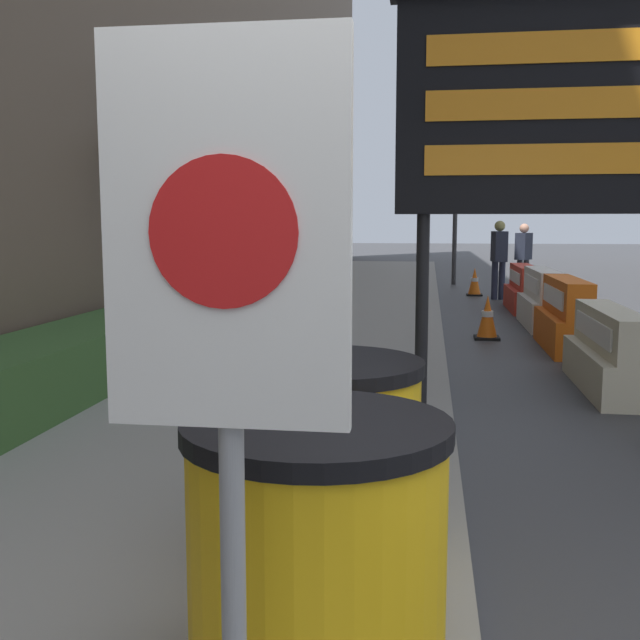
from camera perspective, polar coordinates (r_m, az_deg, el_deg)
The scene contains 15 objects.
hedge_strip at distance 6.71m, azimuth -20.58°, elevation -3.74°, with size 0.90×6.13×0.56m.
bare_tree at distance 9.60m, azimuth -10.58°, elevation 7.49°, with size 1.81×1.35×3.33m.
barrel_drum_foreground at distance 2.53m, azimuth -0.25°, elevation -17.50°, with size 0.87×0.87×0.91m.
barrel_drum_middle at distance 3.49m, azimuth 0.69°, elevation -10.37°, with size 0.87×0.87×0.91m.
warning_sign at distance 1.69m, azimuth -7.09°, elevation 1.34°, with size 0.56×0.08×1.94m.
message_board at distance 5.93m, azimuth 16.70°, elevation 15.40°, with size 2.27×0.36×3.40m.
jersey_barrier_cream at distance 8.01m, azimuth 21.24°, elevation -2.48°, with size 0.57×1.97×0.82m.
jersey_barrier_orange_far at distance 10.40m, azimuth 18.24°, elevation 0.12°, with size 0.57×1.92×0.94m.
jersey_barrier_white at distance 12.58m, azimuth 16.51°, elevation 1.36°, with size 0.55×1.99×0.93m.
jersey_barrier_red_striped at distance 14.84m, azimuth 15.26°, elevation 2.17°, with size 0.57×2.01×0.86m.
traffic_cone_near at distance 11.03m, azimuth 12.63°, elevation 0.17°, with size 0.36×0.36×0.64m.
traffic_cone_mid at distance 17.60m, azimuth 11.69°, elevation 2.85°, with size 0.36×0.36×0.64m.
traffic_light_near_curb at distance 20.60m, azimuth 10.36°, elevation 11.82°, with size 0.28×0.45×4.58m.
pedestrian_worker at distance 18.50m, azimuth 15.24°, elevation 5.01°, with size 0.44×0.50×1.65m.
pedestrian_passerby at distance 16.78m, azimuth 13.48°, elevation 4.97°, with size 0.34×0.49×1.71m.
Camera 1 is at (-0.22, -1.89, 1.67)m, focal length 42.00 mm.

